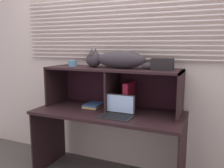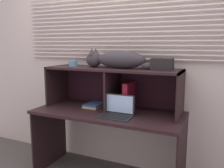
# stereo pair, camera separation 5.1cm
# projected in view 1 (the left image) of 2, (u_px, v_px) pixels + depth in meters

# --- Properties ---
(back_panel_with_blinds) EXTENTS (4.40, 0.08, 2.50)m
(back_panel_with_blinds) POSITION_uv_depth(u_px,v_px,m) (121.00, 60.00, 2.71)
(back_panel_with_blinds) COLOR beige
(back_panel_with_blinds) RESTS_ON ground
(desk) EXTENTS (1.54, 0.67, 0.75)m
(desk) POSITION_uv_depth(u_px,v_px,m) (108.00, 124.00, 2.47)
(desk) COLOR black
(desk) RESTS_ON ground
(hutch_shelf_unit) EXTENTS (1.44, 0.43, 0.44)m
(hutch_shelf_unit) POSITION_uv_depth(u_px,v_px,m) (113.00, 79.00, 2.53)
(hutch_shelf_unit) COLOR black
(hutch_shelf_unit) RESTS_ON desk
(cat) EXTENTS (0.87, 0.19, 0.20)m
(cat) POSITION_uv_depth(u_px,v_px,m) (116.00, 60.00, 2.45)
(cat) COLOR #322D30
(cat) RESTS_ON hutch_shelf_unit
(laptop) EXTENTS (0.31, 0.21, 0.20)m
(laptop) POSITION_uv_depth(u_px,v_px,m) (117.00, 112.00, 2.28)
(laptop) COLOR black
(laptop) RESTS_ON desk
(binder_upright) EXTENTS (0.05, 0.26, 0.30)m
(binder_upright) POSITION_uv_depth(u_px,v_px,m) (129.00, 97.00, 2.45)
(binder_upright) COLOR maroon
(binder_upright) RESTS_ON desk
(book_stack) EXTENTS (0.17, 0.24, 0.04)m
(book_stack) POSITION_uv_depth(u_px,v_px,m) (94.00, 105.00, 2.64)
(book_stack) COLOR tan
(book_stack) RESTS_ON desk
(small_basket) EXTENTS (0.10, 0.10, 0.07)m
(small_basket) POSITION_uv_depth(u_px,v_px,m) (73.00, 63.00, 2.66)
(small_basket) COLOR teal
(small_basket) RESTS_ON hutch_shelf_unit
(storage_box) EXTENTS (0.20, 0.14, 0.11)m
(storage_box) POSITION_uv_depth(u_px,v_px,m) (162.00, 64.00, 2.27)
(storage_box) COLOR black
(storage_box) RESTS_ON hutch_shelf_unit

